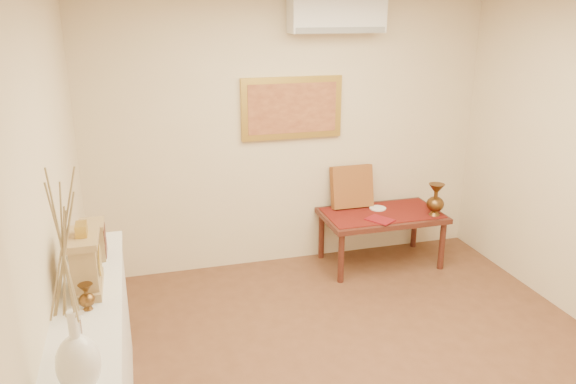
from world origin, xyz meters
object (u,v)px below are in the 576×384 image
object	(u,v)px
mantel_clock	(86,262)
wooden_chest	(93,240)
white_vase	(68,289)
low_table	(382,219)
display_ledge	(97,375)
brass_urn_tall	(436,196)

from	to	relation	value
mantel_clock	wooden_chest	xyz separation A→B (m)	(0.01, 0.45, -0.05)
white_vase	low_table	distance (m)	3.90
mantel_clock	low_table	size ratio (longest dim) A/B	0.34
display_ledge	low_table	distance (m)	3.27
white_vase	display_ledge	xyz separation A→B (m)	(-0.02, 0.80, -0.98)
mantel_clock	wooden_chest	bearing A→B (deg)	88.38
wooden_chest	low_table	size ratio (longest dim) A/B	0.20
brass_urn_tall	mantel_clock	distance (m)	3.53
wooden_chest	low_table	xyz separation A→B (m)	(2.66, 1.29, -0.62)
brass_urn_tall	wooden_chest	xyz separation A→B (m)	(-3.14, -1.09, 0.35)
brass_urn_tall	display_ledge	xyz separation A→B (m)	(-3.15, -1.68, -0.26)
mantel_clock	wooden_chest	world-z (taller)	mantel_clock
display_ledge	wooden_chest	distance (m)	0.85
white_vase	wooden_chest	world-z (taller)	white_vase
white_vase	brass_urn_tall	bearing A→B (deg)	38.47
low_table	white_vase	bearing A→B (deg)	-134.65
white_vase	low_table	size ratio (longest dim) A/B	0.81
low_table	wooden_chest	bearing A→B (deg)	-154.08
white_vase	brass_urn_tall	size ratio (longest dim) A/B	2.47
brass_urn_tall	mantel_clock	xyz separation A→B (m)	(-3.15, -1.54, 0.40)
display_ledge	white_vase	bearing A→B (deg)	-88.38
white_vase	brass_urn_tall	xyz separation A→B (m)	(3.13, 2.49, -0.71)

